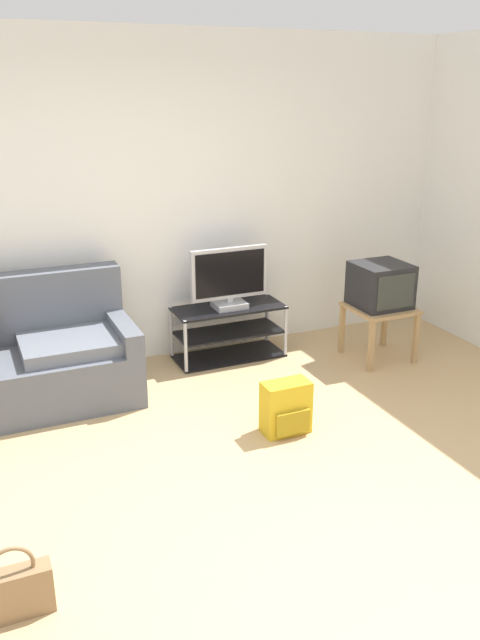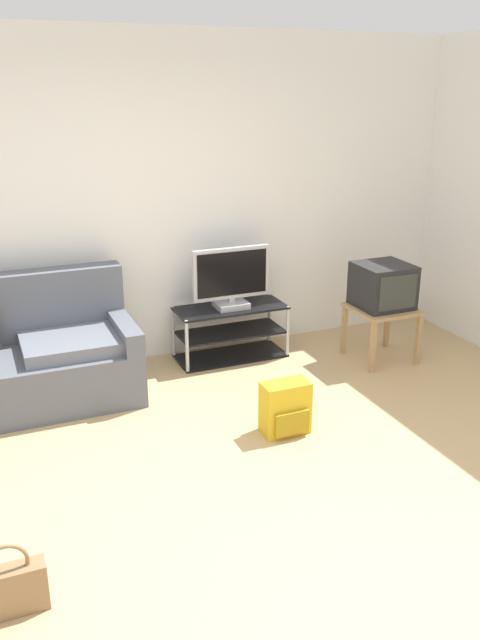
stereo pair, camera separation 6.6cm
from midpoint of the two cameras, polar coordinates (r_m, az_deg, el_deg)
ground_plane at (r=3.85m, az=0.34°, el=-16.51°), size 9.00×9.80×0.02m
wall_back at (r=5.53m, az=-9.76°, el=9.86°), size 9.00×0.10×2.70m
couch at (r=5.16m, az=-19.68°, el=-3.46°), size 1.96×0.83×0.93m
tv_stand at (r=5.75m, az=-0.50°, el=-1.05°), size 0.95×0.41×0.46m
flat_tv at (r=5.57m, az=-0.42°, el=3.60°), size 0.68×0.22×0.53m
side_table at (r=5.79m, az=12.48°, el=0.37°), size 0.51×0.51×0.48m
crt_tv at (r=5.72m, az=12.58°, el=2.92°), size 0.44×0.44×0.37m
backpack at (r=4.55m, az=4.36°, el=-7.62°), size 0.33×0.25×0.37m
handbag at (r=3.35m, az=-18.75°, el=-21.12°), size 0.33×0.11×0.37m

